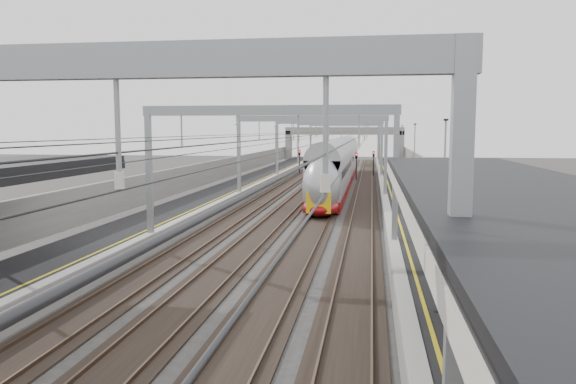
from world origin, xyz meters
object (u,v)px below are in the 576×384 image
(overbridge, at_px, (344,136))
(signal_green, at_px, (299,157))
(train, at_px, (338,168))
(bench, at_px, (453,302))

(overbridge, distance_m, signal_green, 25.82)
(overbridge, relative_size, train, 0.44)
(bench, bearing_deg, signal_green, 101.12)
(overbridge, bearing_deg, bench, -85.23)
(bench, relative_size, signal_green, 0.49)
(train, bearing_deg, bench, -82.63)
(bench, height_order, signal_green, signal_green)
(train, xyz_separation_m, bench, (5.98, -46.25, -0.64))
(overbridge, distance_m, bench, 90.02)
(overbridge, height_order, train, overbridge)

